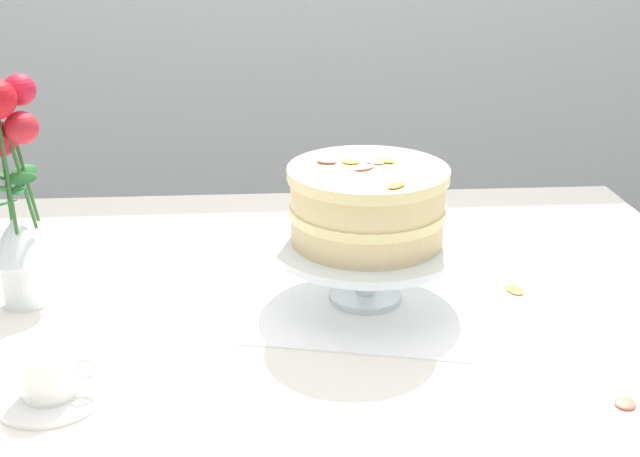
# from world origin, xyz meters

# --- Properties ---
(dining_table) EXTENTS (1.40, 1.00, 0.74)m
(dining_table) POSITION_xyz_m (0.00, -0.02, 0.65)
(dining_table) COLOR white
(dining_table) RESTS_ON ground
(linen_napkin) EXTENTS (0.38, 0.38, 0.00)m
(linen_napkin) POSITION_xyz_m (0.11, -0.00, 0.74)
(linen_napkin) COLOR white
(linen_napkin) RESTS_ON dining_table
(cake_stand) EXTENTS (0.29, 0.29, 0.10)m
(cake_stand) POSITION_xyz_m (0.11, -0.00, 0.82)
(cake_stand) COLOR silver
(cake_stand) RESTS_ON linen_napkin
(layer_cake) EXTENTS (0.23, 0.23, 0.12)m
(layer_cake) POSITION_xyz_m (0.11, -0.00, 0.90)
(layer_cake) COLOR beige
(layer_cake) RESTS_ON cake_stand
(flower_vase) EXTENTS (0.10, 0.11, 0.34)m
(flower_vase) POSITION_xyz_m (-0.40, 0.02, 0.91)
(flower_vase) COLOR silver
(flower_vase) RESTS_ON dining_table
(teacup) EXTENTS (0.13, 0.13, 0.06)m
(teacup) POSITION_xyz_m (-0.30, -0.23, 0.77)
(teacup) COLOR white
(teacup) RESTS_ON dining_table
(loose_petal_0) EXTENTS (0.03, 0.04, 0.01)m
(loose_petal_0) POSITION_xyz_m (0.12, 0.28, 0.74)
(loose_petal_0) COLOR #E56B51
(loose_petal_0) RESTS_ON dining_table
(loose_petal_1) EXTENTS (0.04, 0.04, 0.01)m
(loose_petal_1) POSITION_xyz_m (0.39, -0.29, 0.74)
(loose_petal_1) COLOR #E56B51
(loose_petal_1) RESTS_ON dining_table
(loose_petal_2) EXTENTS (0.03, 0.04, 0.00)m
(loose_petal_2) POSITION_xyz_m (0.35, 0.02, 0.74)
(loose_petal_2) COLOR orange
(loose_petal_2) RESTS_ON dining_table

